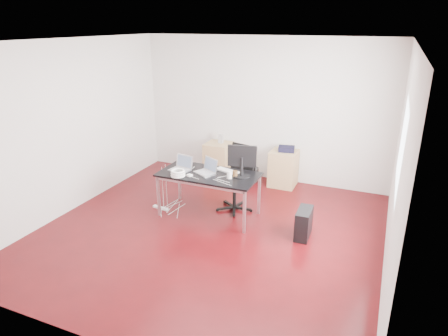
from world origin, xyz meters
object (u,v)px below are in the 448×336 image
at_px(desk, 209,177).
at_px(filing_cabinet_left, 219,159).
at_px(filing_cabinet_right, 283,168).
at_px(pc_tower, 304,223).
at_px(office_chair, 238,175).

xyz_separation_m(desk, filing_cabinet_left, (-0.59, 1.72, -0.33)).
relative_size(desk, filing_cabinet_right, 2.29).
height_order(desk, filing_cabinet_left, desk).
bearing_deg(filing_cabinet_left, pc_tower, -39.93).
distance_m(desk, pc_tower, 1.67).
bearing_deg(pc_tower, office_chair, 155.11).
bearing_deg(office_chair, desk, -113.19).
bearing_deg(filing_cabinet_left, office_chair, -54.42).
bearing_deg(office_chair, pc_tower, -7.79).
bearing_deg(pc_tower, desk, 174.19).
xyz_separation_m(filing_cabinet_left, pc_tower, (2.19, -1.83, -0.13)).
xyz_separation_m(desk, office_chair, (0.34, 0.43, -0.07)).
bearing_deg(filing_cabinet_left, desk, -71.20).
relative_size(filing_cabinet_left, filing_cabinet_right, 1.00).
bearing_deg(pc_tower, filing_cabinet_left, 138.28).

